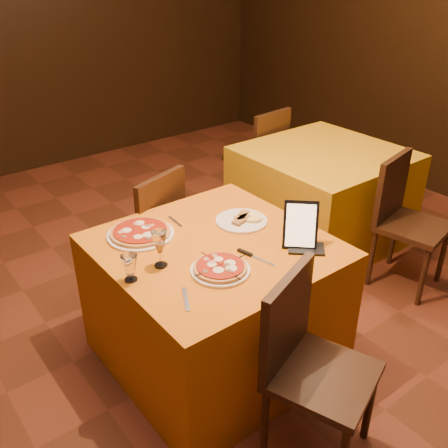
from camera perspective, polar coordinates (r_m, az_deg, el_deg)
floor at (r=3.06m, az=-0.10°, el=-14.03°), size 6.00×7.00×0.01m
main_table at (r=2.77m, az=-1.08°, el=-9.00°), size 1.10×1.10×0.75m
side_table at (r=4.03m, az=11.02°, el=3.17°), size 1.10×1.10×0.75m
chair_main_near at (r=2.29m, az=11.27°, el=-16.68°), size 0.47×0.47×0.91m
chair_main_far at (r=3.29m, az=-9.39°, el=-1.15°), size 0.48×0.48×0.91m
chair_side_near at (r=3.58m, az=20.83°, el=-0.24°), size 0.52×0.52×0.91m
chair_side_far at (r=4.51m, az=3.55°, el=7.56°), size 0.44×0.44×0.91m
pizza_near at (r=2.34m, az=-0.43°, el=-5.13°), size 0.28×0.28×0.03m
pizza_far at (r=2.66m, az=-9.53°, el=-1.05°), size 0.35×0.35×0.03m
cutlet_dish at (r=2.77m, az=2.01°, el=0.47°), size 0.29×0.29×0.03m
wine_glass at (r=2.36m, az=-7.35°, el=-2.81°), size 0.09×0.09×0.19m
water_glass at (r=2.29m, az=-10.71°, el=-4.97°), size 0.08×0.08×0.13m
tablet at (r=2.52m, az=8.75°, el=-0.08°), size 0.19×0.19×0.23m
knife at (r=2.44m, az=4.00°, el=-4.04°), size 0.06×0.19×0.01m
fork_near at (r=2.18m, az=-4.39°, el=-8.55°), size 0.10×0.16×0.01m
fork_far at (r=2.78m, az=-5.61°, el=0.28°), size 0.03×0.14×0.01m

